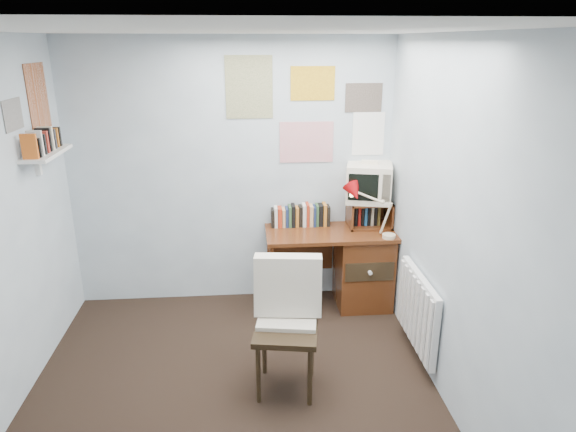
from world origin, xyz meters
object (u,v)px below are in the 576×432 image
object	(u,v)px
desk_lamp	(390,215)
wall_shelf	(47,153)
desk_chair	(286,331)
radiator	(418,311)
desk	(357,265)
tv_riser	(369,214)
crt_tv	(369,181)

from	to	relation	value
desk_lamp	wall_shelf	size ratio (longest dim) A/B	0.70
desk_chair	radiator	size ratio (longest dim) A/B	1.20
desk	desk_lamp	world-z (taller)	desk_lamp
desk_lamp	radiator	size ratio (longest dim) A/B	0.54
tv_riser	crt_tv	distance (m)	0.32
radiator	tv_riser	bearing A→B (deg)	99.28
wall_shelf	desk_chair	bearing A→B (deg)	-25.78
desk_lamp	wall_shelf	world-z (taller)	wall_shelf
desk_chair	crt_tv	distance (m)	1.79
desk_chair	desk_lamp	xyz separation A→B (m)	(1.01, 1.03, 0.50)
crt_tv	desk	bearing A→B (deg)	-114.84
desk_lamp	tv_riser	size ratio (longest dim) A/B	1.09
tv_riser	wall_shelf	size ratio (longest dim) A/B	0.65
crt_tv	radiator	world-z (taller)	crt_tv
desk	desk_chair	xyz separation A→B (m)	(-0.79, -1.24, 0.07)
crt_tv	wall_shelf	xyz separation A→B (m)	(-2.68, -0.51, 0.42)
crt_tv	desk_lamp	bearing A→B (deg)	-55.99
tv_riser	crt_tv	size ratio (longest dim) A/B	0.98
tv_riser	crt_tv	xyz separation A→B (m)	(-0.01, 0.02, 0.32)
desk_chair	crt_tv	world-z (taller)	crt_tv
radiator	wall_shelf	world-z (taller)	wall_shelf
desk_chair	desk_lamp	bearing A→B (deg)	54.87
wall_shelf	crt_tv	bearing A→B (deg)	10.79
desk_chair	tv_riser	distance (m)	1.68
desk_chair	tv_riser	bearing A→B (deg)	65.60
crt_tv	wall_shelf	world-z (taller)	wall_shelf
desk	desk_lamp	xyz separation A→B (m)	(0.23, -0.21, 0.57)
desk_lamp	radiator	distance (m)	0.91
tv_riser	crt_tv	world-z (taller)	crt_tv
radiator	wall_shelf	xyz separation A→B (m)	(-2.86, 0.55, 1.20)
radiator	wall_shelf	distance (m)	3.15
desk	crt_tv	world-z (taller)	crt_tv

